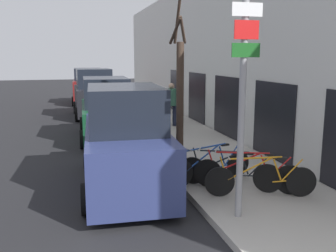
% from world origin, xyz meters
% --- Properties ---
extents(ground_plane, '(80.00, 80.00, 0.00)m').
position_xyz_m(ground_plane, '(0.00, 11.20, 0.00)').
color(ground_plane, black).
extents(sidewalk_curb, '(3.20, 32.00, 0.15)m').
position_xyz_m(sidewalk_curb, '(2.60, 14.00, 0.07)').
color(sidewalk_curb, '#ADA89E').
rests_on(sidewalk_curb, ground).
extents(building_facade, '(0.23, 32.00, 6.50)m').
position_xyz_m(building_facade, '(4.35, 13.94, 3.22)').
color(building_facade, silver).
rests_on(building_facade, ground).
extents(signpost, '(0.55, 0.14, 3.94)m').
position_xyz_m(signpost, '(1.51, 3.57, 2.28)').
color(signpost, '#939399').
rests_on(signpost, sidewalk_curb).
extents(bicycle_0, '(2.27, 0.73, 0.88)m').
position_xyz_m(bicycle_0, '(2.39, 4.37, 0.53)').
color(bicycle_0, black).
rests_on(bicycle_0, sidewalk_curb).
extents(bicycle_1, '(2.10, 1.24, 0.89)m').
position_xyz_m(bicycle_1, '(2.30, 4.76, 0.53)').
color(bicycle_1, black).
rests_on(bicycle_1, sidewalk_curb).
extents(bicycle_2, '(1.92, 1.35, 0.88)m').
position_xyz_m(bicycle_2, '(1.97, 5.02, 0.53)').
color(bicycle_2, black).
rests_on(bicycle_2, sidewalk_curb).
extents(bicycle_3, '(2.24, 0.67, 0.90)m').
position_xyz_m(bicycle_3, '(1.71, 5.50, 0.54)').
color(bicycle_3, black).
rests_on(bicycle_3, sidewalk_curb).
extents(parked_car_0, '(2.21, 4.78, 2.41)m').
position_xyz_m(parked_car_0, '(-0.20, 6.07, 1.09)').
color(parked_car_0, navy).
rests_on(parked_car_0, ground).
extents(parked_car_1, '(2.09, 4.68, 2.31)m').
position_xyz_m(parked_car_1, '(-0.08, 11.59, 1.03)').
color(parked_car_1, '#144728').
rests_on(parked_car_1, ground).
extents(parked_car_2, '(2.08, 4.19, 2.47)m').
position_xyz_m(parked_car_2, '(-0.12, 17.18, 1.11)').
color(parked_car_2, black).
rests_on(parked_car_2, ground).
extents(parked_car_3, '(2.23, 4.36, 2.33)m').
position_xyz_m(parked_car_3, '(-0.09, 23.01, 1.07)').
color(parked_car_3, maroon).
rests_on(parked_car_3, ground).
extents(pedestrian_near, '(0.46, 0.41, 1.83)m').
position_xyz_m(pedestrian_near, '(2.78, 12.72, 1.21)').
color(pedestrian_near, '#1E2338').
rests_on(pedestrian_near, sidewalk_curb).
extents(street_tree, '(0.46, 1.11, 4.61)m').
position_xyz_m(street_tree, '(1.62, 7.72, 2.12)').
color(street_tree, '#3D2D23').
rests_on(street_tree, sidewalk_curb).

